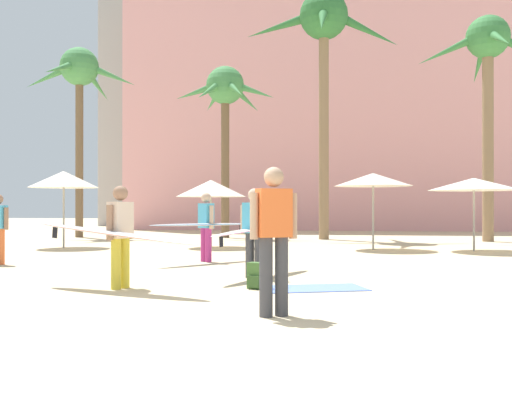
{
  "coord_description": "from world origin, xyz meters",
  "views": [
    {
      "loc": [
        2.25,
        -6.12,
        1.3
      ],
      "look_at": [
        0.58,
        5.76,
        1.35
      ],
      "focal_mm": 41.49,
      "sensor_mm": 36.0,
      "label": 1
    }
  ],
  "objects_px": {
    "palm_tree_left": "(79,79)",
    "palm_tree_center": "(225,97)",
    "cafe_umbrella_2": "(474,184)",
    "beach_towel": "(314,288)",
    "cafe_umbrella_1": "(211,188)",
    "palm_tree_right": "(488,59)",
    "palm_tree_far_right": "(324,33)",
    "person_mid_center": "(117,233)",
    "person_far_left": "(255,229)",
    "backpack": "(257,276)",
    "cafe_umbrella_3": "(64,179)",
    "cafe_umbrella_0": "(373,180)",
    "person_mid_right": "(274,234)",
    "person_near_right": "(205,224)"
  },
  "relations": [
    {
      "from": "person_mid_right",
      "to": "person_near_right",
      "type": "bearing_deg",
      "value": -8.29
    },
    {
      "from": "palm_tree_far_right",
      "to": "backpack",
      "type": "height_order",
      "value": "palm_tree_far_right"
    },
    {
      "from": "person_far_left",
      "to": "cafe_umbrella_3",
      "type": "bearing_deg",
      "value": 71.28
    },
    {
      "from": "palm_tree_left",
      "to": "person_mid_right",
      "type": "xyz_separation_m",
      "value": [
        10.42,
        -17.34,
        -5.9
      ]
    },
    {
      "from": "palm_tree_center",
      "to": "person_mid_right",
      "type": "bearing_deg",
      "value": -77.2
    },
    {
      "from": "cafe_umbrella_2",
      "to": "person_far_left",
      "type": "relative_size",
      "value": 0.89
    },
    {
      "from": "person_mid_right",
      "to": "cafe_umbrella_2",
      "type": "bearing_deg",
      "value": -50.8
    },
    {
      "from": "palm_tree_center",
      "to": "person_mid_right",
      "type": "height_order",
      "value": "palm_tree_center"
    },
    {
      "from": "cafe_umbrella_2",
      "to": "beach_towel",
      "type": "height_order",
      "value": "cafe_umbrella_2"
    },
    {
      "from": "palm_tree_left",
      "to": "palm_tree_center",
      "type": "xyz_separation_m",
      "value": [
        6.36,
        0.54,
        -0.83
      ]
    },
    {
      "from": "palm_tree_right",
      "to": "cafe_umbrella_2",
      "type": "bearing_deg",
      "value": -107.5
    },
    {
      "from": "palm_tree_right",
      "to": "cafe_umbrella_0",
      "type": "distance_m",
      "value": 8.29
    },
    {
      "from": "person_near_right",
      "to": "person_mid_right",
      "type": "distance_m",
      "value": 7.08
    },
    {
      "from": "cafe_umbrella_3",
      "to": "person_mid_center",
      "type": "height_order",
      "value": "cafe_umbrella_3"
    },
    {
      "from": "cafe_umbrella_0",
      "to": "backpack",
      "type": "xyz_separation_m",
      "value": [
        -2.34,
        -9.14,
        -1.95
      ]
    },
    {
      "from": "cafe_umbrella_0",
      "to": "palm_tree_center",
      "type": "bearing_deg",
      "value": 132.52
    },
    {
      "from": "cafe_umbrella_1",
      "to": "cafe_umbrella_3",
      "type": "relative_size",
      "value": 0.92
    },
    {
      "from": "palm_tree_far_right",
      "to": "cafe_umbrella_3",
      "type": "relative_size",
      "value": 4.09
    },
    {
      "from": "palm_tree_far_right",
      "to": "backpack",
      "type": "distance_m",
      "value": 16.96
    },
    {
      "from": "palm_tree_far_right",
      "to": "person_mid_right",
      "type": "height_order",
      "value": "palm_tree_far_right"
    },
    {
      "from": "cafe_umbrella_3",
      "to": "beach_towel",
      "type": "bearing_deg",
      "value": -45.23
    },
    {
      "from": "cafe_umbrella_2",
      "to": "backpack",
      "type": "relative_size",
      "value": 6.31
    },
    {
      "from": "cafe_umbrella_0",
      "to": "person_far_left",
      "type": "distance_m",
      "value": 8.14
    },
    {
      "from": "backpack",
      "to": "person_far_left",
      "type": "bearing_deg",
      "value": -148.34
    },
    {
      "from": "backpack",
      "to": "cafe_umbrella_1",
      "type": "bearing_deg",
      "value": -140.96
    },
    {
      "from": "beach_towel",
      "to": "person_mid_center",
      "type": "relative_size",
      "value": 0.52
    },
    {
      "from": "cafe_umbrella_0",
      "to": "cafe_umbrella_3",
      "type": "distance_m",
      "value": 9.83
    },
    {
      "from": "palm_tree_right",
      "to": "palm_tree_far_right",
      "type": "height_order",
      "value": "palm_tree_far_right"
    },
    {
      "from": "person_mid_center",
      "to": "person_near_right",
      "type": "bearing_deg",
      "value": 106.61
    },
    {
      "from": "beach_towel",
      "to": "person_mid_center",
      "type": "bearing_deg",
      "value": -169.4
    },
    {
      "from": "person_far_left",
      "to": "palm_tree_center",
      "type": "bearing_deg",
      "value": 38.84
    },
    {
      "from": "cafe_umbrella_3",
      "to": "person_far_left",
      "type": "relative_size",
      "value": 0.83
    },
    {
      "from": "cafe_umbrella_1",
      "to": "palm_tree_center",
      "type": "bearing_deg",
      "value": 96.69
    },
    {
      "from": "palm_tree_right",
      "to": "person_near_right",
      "type": "bearing_deg",
      "value": -131.84
    },
    {
      "from": "beach_towel",
      "to": "person_mid_right",
      "type": "xyz_separation_m",
      "value": [
        -0.38,
        -2.48,
        0.98
      ]
    },
    {
      "from": "cafe_umbrella_1",
      "to": "beach_towel",
      "type": "height_order",
      "value": "cafe_umbrella_1"
    },
    {
      "from": "cafe_umbrella_0",
      "to": "person_mid_center",
      "type": "bearing_deg",
      "value": -115.26
    },
    {
      "from": "palm_tree_right",
      "to": "palm_tree_far_right",
      "type": "relative_size",
      "value": 0.85
    },
    {
      "from": "beach_towel",
      "to": "person_mid_right",
      "type": "distance_m",
      "value": 2.69
    },
    {
      "from": "person_mid_right",
      "to": "palm_tree_left",
      "type": "bearing_deg",
      "value": 3.12
    },
    {
      "from": "beach_towel",
      "to": "person_far_left",
      "type": "xyz_separation_m",
      "value": [
        -1.15,
        1.38,
        0.89
      ]
    },
    {
      "from": "palm_tree_right",
      "to": "cafe_umbrella_0",
      "type": "bearing_deg",
      "value": -132.55
    },
    {
      "from": "palm_tree_right",
      "to": "person_far_left",
      "type": "distance_m",
      "value": 15.71
    },
    {
      "from": "cafe_umbrella_1",
      "to": "backpack",
      "type": "xyz_separation_m",
      "value": [
        2.82,
        -9.41,
        -1.71
      ]
    },
    {
      "from": "palm_tree_left",
      "to": "cafe_umbrella_1",
      "type": "relative_size",
      "value": 3.63
    },
    {
      "from": "beach_towel",
      "to": "palm_tree_left",
      "type": "bearing_deg",
      "value": 126.0
    },
    {
      "from": "cafe_umbrella_3",
      "to": "person_mid_center",
      "type": "bearing_deg",
      "value": -59.57
    },
    {
      "from": "backpack",
      "to": "person_mid_center",
      "type": "xyz_separation_m",
      "value": [
        -2.18,
        -0.43,
        0.7
      ]
    },
    {
      "from": "palm_tree_right",
      "to": "cafe_umbrella_2",
      "type": "distance_m",
      "value": 7.43
    },
    {
      "from": "palm_tree_left",
      "to": "beach_towel",
      "type": "distance_m",
      "value": 19.61
    }
  ]
}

